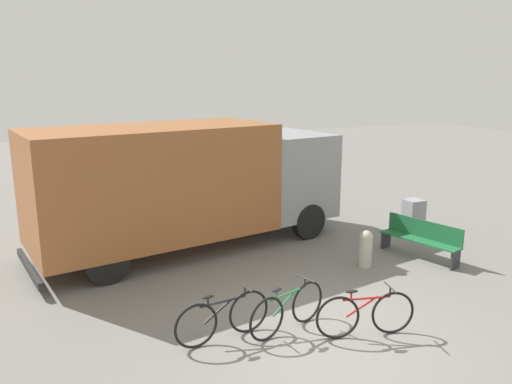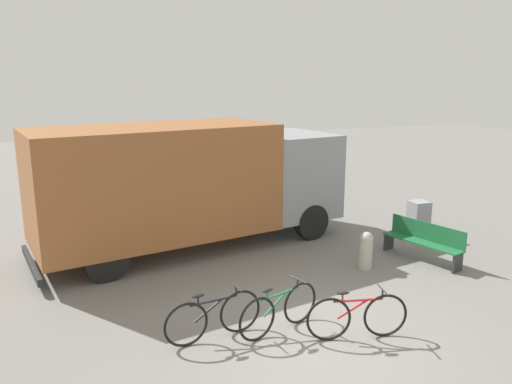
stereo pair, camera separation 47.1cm
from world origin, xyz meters
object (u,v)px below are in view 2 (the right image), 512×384
(park_bench, at_px, (424,240))
(bollard_near_bench, at_px, (366,249))
(bicycle_middle, at_px, (279,310))
(bicycle_far, at_px, (357,316))
(delivery_truck, at_px, (189,180))
(bicycle_near, at_px, (214,317))
(utility_box, at_px, (418,219))

(park_bench, relative_size, bollard_near_bench, 2.35)
(bicycle_middle, xyz_separation_m, bicycle_far, (1.10, -0.66, 0.00))
(delivery_truck, height_order, bicycle_middle, delivery_truck)
(bicycle_near, relative_size, bicycle_middle, 1.04)
(delivery_truck, distance_m, bicycle_near, 4.89)
(bicycle_middle, bearing_deg, bicycle_far, -49.56)
(delivery_truck, relative_size, utility_box, 8.23)
(bicycle_near, height_order, bicycle_middle, same)
(bicycle_middle, distance_m, utility_box, 6.45)
(park_bench, distance_m, bicycle_middle, 4.92)
(bicycle_far, height_order, bollard_near_bench, bollard_near_bench)
(bicycle_middle, relative_size, bicycle_far, 0.97)
(park_bench, relative_size, bicycle_middle, 1.23)
(delivery_truck, xyz_separation_m, utility_box, (5.86, -1.39, -1.22))
(park_bench, relative_size, utility_box, 2.03)
(park_bench, height_order, bicycle_middle, park_bench)
(bicycle_near, bearing_deg, bollard_near_bench, 15.74)
(bicycle_middle, xyz_separation_m, bollard_near_bench, (2.92, 1.94, 0.07))
(park_bench, bearing_deg, bollard_near_bench, 74.18)
(bicycle_near, bearing_deg, delivery_truck, 72.88)
(bicycle_near, height_order, utility_box, utility_box)
(park_bench, bearing_deg, utility_box, -50.52)
(delivery_truck, bearing_deg, bicycle_near, -109.63)
(park_bench, height_order, bollard_near_bench, park_bench)
(utility_box, bearing_deg, bicycle_near, -153.54)
(delivery_truck, relative_size, bollard_near_bench, 9.49)
(bicycle_middle, height_order, utility_box, utility_box)
(park_bench, bearing_deg, delivery_truck, 43.24)
(bollard_near_bench, bearing_deg, bicycle_middle, -146.37)
(bicycle_middle, xyz_separation_m, utility_box, (5.48, 3.41, 0.10))
(delivery_truck, distance_m, bicycle_middle, 4.99)
(delivery_truck, bearing_deg, utility_box, -24.27)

